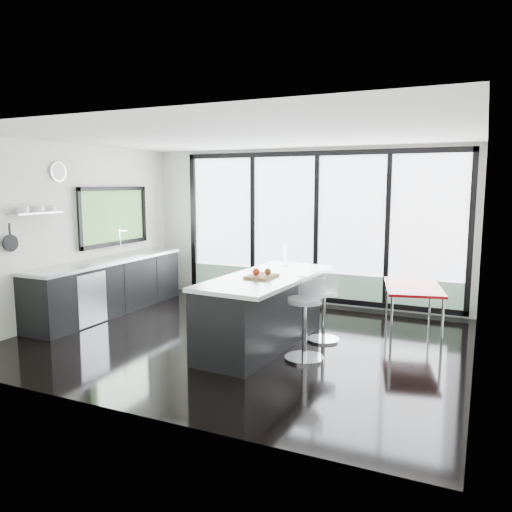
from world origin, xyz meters
The scene contains 11 objects.
floor centered at (0.00, 0.00, 0.00)m, with size 6.00×5.00×0.00m, color black.
ceiling centered at (0.00, 0.00, 2.80)m, with size 6.00×5.00×0.00m, color white.
wall_back centered at (0.27, 2.47, 1.27)m, with size 6.00×0.09×2.80m.
wall_front centered at (0.00, -2.50, 1.40)m, with size 6.00×0.00×2.80m, color silver.
wall_left centered at (-2.97, 0.27, 1.56)m, with size 0.26×5.00×2.80m.
wall_right centered at (3.00, 0.00, 1.40)m, with size 0.00×5.00×2.80m, color silver.
counter_cabinets centered at (-2.67, 0.40, 0.46)m, with size 0.69×3.24×1.36m.
island centered at (0.38, -0.12, 0.49)m, with size 1.14×2.43×1.26m.
bar_stool_near centered at (1.08, -0.41, 0.39)m, with size 0.49×0.49×0.78m, color silver.
bar_stool_far centered at (1.07, 0.43, 0.36)m, with size 0.45×0.45×0.71m, color silver.
red_table centered at (2.14, 1.32, 0.35)m, with size 0.75×1.32×0.71m, color #89040A.
Camera 1 is at (3.02, -6.07, 2.16)m, focal length 35.00 mm.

